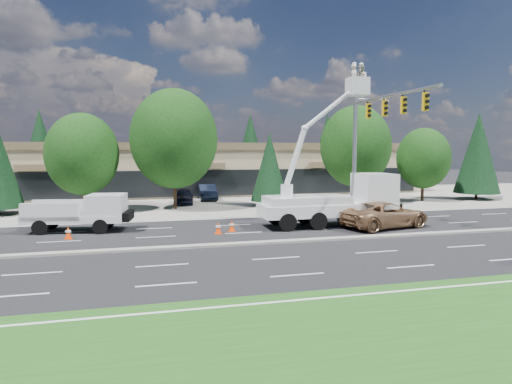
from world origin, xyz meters
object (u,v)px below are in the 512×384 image
object	(u,v)px
utility_pickup	(83,216)
bucket_truck	(338,192)
signal_mast	(369,132)
minivan	(384,215)

from	to	relation	value
utility_pickup	bucket_truck	world-z (taller)	bucket_truck
bucket_truck	utility_pickup	bearing A→B (deg)	173.35
signal_mast	utility_pickup	xyz separation A→B (m)	(-19.13, -0.91, -5.15)
signal_mast	utility_pickup	bearing A→B (deg)	-177.27
signal_mast	minivan	bearing A→B (deg)	-105.18
bucket_truck	minivan	size ratio (longest dim) A/B	1.75
minivan	utility_pickup	bearing A→B (deg)	65.93
utility_pickup	minivan	world-z (taller)	utility_pickup
signal_mast	bucket_truck	bearing A→B (deg)	-141.99
utility_pickup	minivan	bearing A→B (deg)	-1.46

